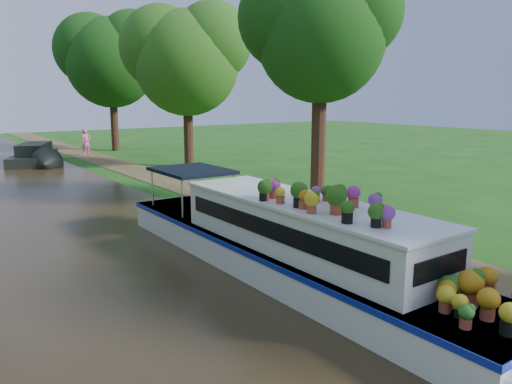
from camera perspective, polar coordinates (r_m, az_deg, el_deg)
The scene contains 10 objects.
ground at distance 15.15m, azimuth 3.93°, elevation -4.90°, with size 100.00×100.00×0.00m, color #1A4E13.
canal_water at distance 12.43m, azimuth -18.33°, elevation -9.00°, with size 10.00×100.00×0.02m, color black.
towpath at distance 15.91m, azimuth 7.29°, elevation -4.13°, with size 2.20×100.00×0.03m, color brown.
plant_boat at distance 11.17m, azimuth 5.41°, elevation -6.17°, with size 2.29×13.52×2.30m.
tree_near_overhang at distance 19.53m, azimuth 7.28°, elevation 18.15°, with size 5.52×5.28×8.99m.
tree_near_mid at distance 29.80m, azimuth -8.06°, elevation 15.31°, with size 6.90×6.60×9.40m.
tree_near_far at distance 39.73m, azimuth -16.33°, elevation 14.76°, with size 7.59×7.26×10.30m.
second_boat at distance 33.51m, azimuth -23.98°, elevation 3.82°, with size 4.07×6.91×1.25m.
pedestrian_pink at distance 36.74m, azimuth -18.86°, elevation 5.43°, with size 0.67×0.44×1.85m, color pink.
verge_plant at distance 15.03m, azimuth 4.40°, elevation -4.21°, with size 0.37×0.32×0.42m, color #306C20.
Camera 1 is at (-9.25, -11.26, 4.14)m, focal length 35.00 mm.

